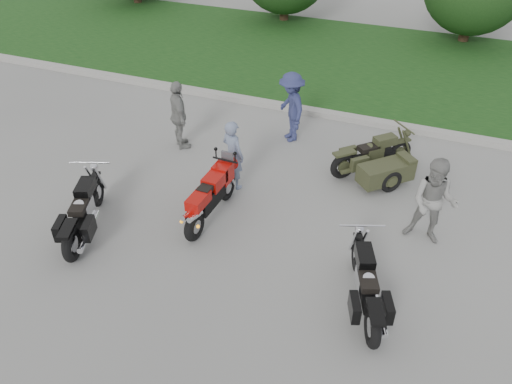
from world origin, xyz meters
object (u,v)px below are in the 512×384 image
at_px(cruiser_right, 366,288).
at_px(person_denim, 291,107).
at_px(cruiser_left, 83,214).
at_px(person_back, 179,116).
at_px(person_stripe, 233,155).
at_px(sportbike_red, 210,196).
at_px(cruiser_sidecar, 379,165).
at_px(person_grey, 434,202).

bearing_deg(cruiser_right, person_denim, 100.44).
relative_size(cruiser_left, person_back, 1.29).
bearing_deg(cruiser_left, person_stripe, 30.77).
distance_m(sportbike_red, person_back, 3.04).
bearing_deg(person_denim, person_back, -98.52).
bearing_deg(cruiser_right, person_stripe, 124.12).
xyz_separation_m(cruiser_left, cruiser_sidecar, (4.94, 3.93, -0.07)).
xyz_separation_m(person_stripe, person_back, (-1.89, 1.07, 0.06)).
bearing_deg(person_stripe, cruiser_right, 168.00).
relative_size(cruiser_left, cruiser_sidecar, 1.15).
bearing_deg(person_denim, cruiser_right, -7.25).
bearing_deg(cruiser_right, person_back, 126.12).
xyz_separation_m(person_grey, person_denim, (-3.66, 2.73, 0.00)).
relative_size(sportbike_red, cruiser_right, 0.95).
xyz_separation_m(sportbike_red, person_denim, (0.45, 3.68, 0.33)).
distance_m(sportbike_red, cruiser_left, 2.45).
distance_m(cruiser_sidecar, person_denim, 2.68).
xyz_separation_m(cruiser_sidecar, person_stripe, (-2.91, -1.39, 0.40)).
distance_m(sportbike_red, cruiser_sidecar, 3.90).
xyz_separation_m(cruiser_right, person_back, (-5.29, 3.49, 0.42)).
relative_size(cruiser_right, person_denim, 1.20).
relative_size(cruiser_sidecar, person_stripe, 1.22).
bearing_deg(cruiser_sidecar, person_grey, -8.46).
bearing_deg(cruiser_right, person_grey, 49.96).
bearing_deg(sportbike_red, cruiser_right, -17.20).
bearing_deg(person_stripe, person_back, -6.13).
bearing_deg(person_denim, person_grey, 15.06).
distance_m(cruiser_left, person_back, 3.64).
distance_m(cruiser_left, person_stripe, 3.27).
bearing_deg(person_back, cruiser_right, -165.69).
distance_m(cruiser_right, person_grey, 2.29).
distance_m(cruiser_left, cruiser_sidecar, 6.31).
height_order(sportbike_red, person_denim, person_denim).
relative_size(cruiser_left, person_grey, 1.25).
bearing_deg(cruiser_left, person_grey, -0.69).
bearing_deg(sportbike_red, cruiser_left, -146.26).
height_order(cruiser_sidecar, person_denim, person_denim).
bearing_deg(person_stripe, cruiser_left, 74.79).
xyz_separation_m(sportbike_red, cruiser_sidecar, (2.86, 2.64, -0.17)).
height_order(cruiser_left, cruiser_sidecar, cruiser_left).
height_order(cruiser_right, person_denim, person_denim).
bearing_deg(cruiser_right, cruiser_sidecar, 76.83).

